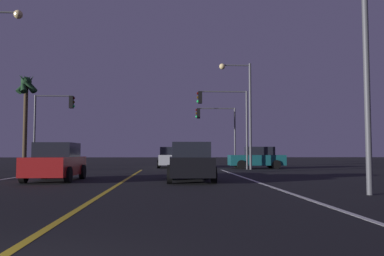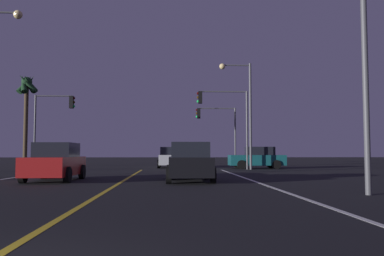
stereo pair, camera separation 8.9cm
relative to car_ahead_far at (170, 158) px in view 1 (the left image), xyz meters
name	(u,v)px [view 1 (the left image)]	position (x,y,z in m)	size (l,w,h in m)	color
lane_edge_right	(282,190)	(3.73, -20.12, -0.82)	(0.16, 31.52, 0.01)	silver
lane_center_divider	(107,191)	(-2.04, -20.12, -0.82)	(0.16, 31.52, 0.01)	gold
car_ahead_far	(170,158)	(0.00, 0.00, 0.00)	(2.02, 4.30, 1.70)	black
car_lead_same_lane	(190,162)	(0.89, -15.72, 0.00)	(2.02, 4.30, 1.70)	black
car_crossing_side	(257,158)	(6.84, -2.24, 0.00)	(4.30, 2.02, 1.70)	black
car_oncoming	(56,162)	(-5.08, -15.11, 0.00)	(2.02, 4.30, 1.70)	black
traffic_light_near_right	(223,111)	(3.97, -3.86, 3.54)	(3.83, 0.36, 5.86)	#4C4C51
traffic_light_near_left	(54,114)	(-8.46, -3.86, 3.21)	(2.92, 0.36, 5.44)	#4C4C51
traffic_light_far_right	(216,122)	(4.02, 1.64, 3.08)	(3.56, 0.36, 5.20)	#4C4C51
street_lamp_right_near	(352,11)	(5.54, -21.62, 4.77)	(2.01, 0.44, 8.97)	#4C4C51
street_lamp_right_far	(243,101)	(5.39, -4.14, 4.22)	(2.40, 0.44, 7.90)	#4C4C51
palm_tree_left_far	(26,92)	(-12.64, 2.20, 5.76)	(1.93, 2.01, 8.27)	#473826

